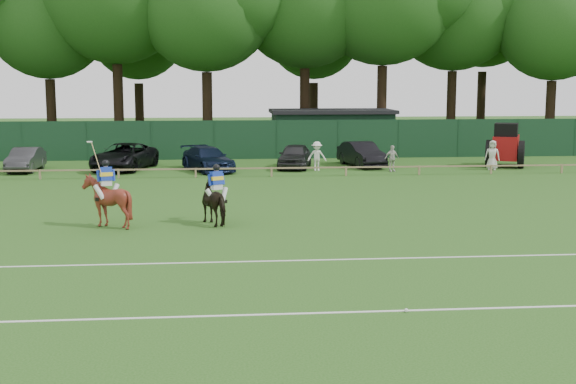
{
  "coord_description": "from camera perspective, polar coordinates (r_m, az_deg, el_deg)",
  "views": [
    {
      "loc": [
        -1.84,
        -22.42,
        5.2
      ],
      "look_at": [
        0.5,
        3.0,
        1.4
      ],
      "focal_mm": 48.0,
      "sensor_mm": 36.0,
      "label": 1
    }
  ],
  "objects": [
    {
      "name": "rider_dark",
      "position": [
        27.5,
        -5.3,
        0.72
      ],
      "size": [
        0.89,
        0.6,
        1.41
      ],
      "rotation": [
        0.0,
        0.0,
        3.62
      ],
      "color": "silver",
      "rests_on": "ground"
    },
    {
      "name": "utility_shed",
      "position": [
        53.13,
        3.25,
        4.5
      ],
      "size": [
        8.4,
        4.4,
        3.04
      ],
      "color": "#14331E",
      "rests_on": "ground"
    },
    {
      "name": "tractor",
      "position": [
        47.09,
        15.83,
        3.29
      ],
      "size": [
        3.1,
        3.61,
        2.57
      ],
      "rotation": [
        0.0,
        0.0,
        -0.42
      ],
      "color": "maroon",
      "rests_on": "ground"
    },
    {
      "name": "estate_black",
      "position": [
        45.71,
        5.47,
        2.81
      ],
      "size": [
        2.4,
        4.61,
        1.45
      ],
      "primitive_type": "imported",
      "rotation": [
        0.0,
        0.0,
        0.21
      ],
      "color": "black",
      "rests_on": "ground"
    },
    {
      "name": "pitch_lines",
      "position": [
        19.71,
        0.28,
        -6.82
      ],
      "size": [
        60.0,
        5.1,
        0.01
      ],
      "color": "silver",
      "rests_on": "ground"
    },
    {
      "name": "pitch_rail",
      "position": [
        40.74,
        -2.63,
        1.76
      ],
      "size": [
        62.1,
        0.1,
        0.5
      ],
      "color": "#997F5B",
      "rests_on": "ground"
    },
    {
      "name": "spectator_left",
      "position": [
        43.39,
        2.15,
        2.67
      ],
      "size": [
        1.09,
        0.67,
        1.64
      ],
      "primitive_type": "imported",
      "rotation": [
        0.0,
        0.0,
        -0.06
      ],
      "color": "silver",
      "rests_on": "ground"
    },
    {
      "name": "suv_black",
      "position": [
        44.78,
        -12.05,
        2.58
      ],
      "size": [
        3.85,
        5.87,
        1.5
      ],
      "primitive_type": "imported",
      "rotation": [
        0.0,
        0.0,
        -0.27
      ],
      "color": "black",
      "rests_on": "ground"
    },
    {
      "name": "polo_ball",
      "position": [
        17.61,
        8.75,
        -8.66
      ],
      "size": [
        0.09,
        0.09,
        0.09
      ],
      "primitive_type": "sphere",
      "color": "silver",
      "rests_on": "ground"
    },
    {
      "name": "spectator_mid",
      "position": [
        43.36,
        7.7,
        2.48
      ],
      "size": [
        0.93,
        0.57,
        1.47
      ],
      "primitive_type": "imported",
      "rotation": [
        0.0,
        0.0,
        0.27
      ],
      "color": "beige",
      "rests_on": "ground"
    },
    {
      "name": "hatch_grey",
      "position": [
        44.57,
        0.5,
        2.69
      ],
      "size": [
        2.55,
        4.44,
        1.42
      ],
      "primitive_type": "imported",
      "rotation": [
        0.0,
        0.0,
        -0.22
      ],
      "color": "#2C2B2E",
      "rests_on": "ground"
    },
    {
      "name": "rider_chestnut",
      "position": [
        27.55,
        -13.33,
        1.01
      ],
      "size": [
        0.98,
        0.52,
        2.05
      ],
      "rotation": [
        0.0,
        0.0,
        3.43
      ],
      "color": "silver",
      "rests_on": "ground"
    },
    {
      "name": "horse_dark",
      "position": [
        27.62,
        -5.29,
        -0.75
      ],
      "size": [
        1.63,
        2.06,
        1.58
      ],
      "primitive_type": "imported",
      "rotation": [
        0.0,
        0.0,
        3.62
      ],
      "color": "black",
      "rests_on": "ground"
    },
    {
      "name": "sedan_grey",
      "position": [
        45.55,
        -18.87,
        2.29
      ],
      "size": [
        1.48,
        4.03,
        1.32
      ],
      "primitive_type": "imported",
      "rotation": [
        0.0,
        0.0,
        -0.02
      ],
      "color": "#323235",
      "rests_on": "ground"
    },
    {
      "name": "horse_chestnut",
      "position": [
        27.67,
        -13.27,
        -0.65
      ],
      "size": [
        1.91,
        2.04,
        1.85
      ],
      "primitive_type": "imported",
      "rotation": [
        0.0,
        0.0,
        3.43
      ],
      "color": "maroon",
      "rests_on": "ground"
    },
    {
      "name": "perimeter_fence",
      "position": [
        49.61,
        -3.12,
        3.89
      ],
      "size": [
        92.08,
        0.08,
        2.5
      ],
      "color": "#14351E",
      "rests_on": "ground"
    },
    {
      "name": "tree_row",
      "position": [
        57.78,
        -1.43,
        3.3
      ],
      "size": [
        96.0,
        12.0,
        21.0
      ],
      "primitive_type": null,
      "color": "#26561C",
      "rests_on": "ground"
    },
    {
      "name": "sedan_navy",
      "position": [
        43.46,
        -5.96,
        2.44
      ],
      "size": [
        3.48,
        5.0,
        1.34
      ],
      "primitive_type": "imported",
      "rotation": [
        0.0,
        0.0,
        0.38
      ],
      "color": "#101932",
      "rests_on": "ground"
    },
    {
      "name": "ground",
      "position": [
        23.09,
        -0.56,
        -4.55
      ],
      "size": [
        160.0,
        160.0,
        0.0
      ],
      "primitive_type": "plane",
      "color": "#1E4C14",
      "rests_on": "ground"
    },
    {
      "name": "spectator_right",
      "position": [
        45.23,
        14.89,
        2.66
      ],
      "size": [
        0.96,
        0.79,
        1.69
      ],
      "primitive_type": "imported",
      "rotation": [
        0.0,
        0.0,
        -0.36
      ],
      "color": "beige",
      "rests_on": "ground"
    }
  ]
}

